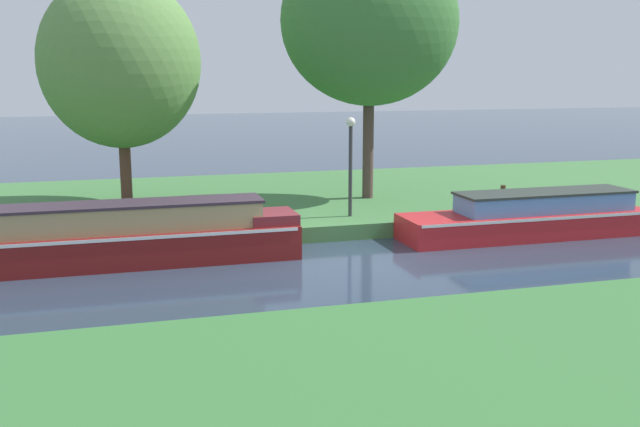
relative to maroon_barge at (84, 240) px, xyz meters
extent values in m
plane|color=#2A394C|center=(5.63, -1.20, -0.61)|extent=(120.00, 120.00, 0.00)
cube|color=#40763E|center=(5.63, 5.80, -0.41)|extent=(72.00, 10.00, 0.40)
cube|color=maroon|center=(-0.19, 0.00, -0.23)|extent=(9.70, 1.42, 0.76)
cube|color=silver|center=(-0.19, 0.00, 0.11)|extent=(9.51, 1.45, 0.07)
cube|color=tan|center=(0.17, 0.00, 0.43)|extent=(7.30, 1.08, 0.55)
cube|color=#342732|center=(0.17, 0.00, 0.73)|extent=(7.40, 1.13, 0.06)
cube|color=maroon|center=(4.13, 0.00, 0.27)|extent=(1.07, 1.19, 0.24)
cube|color=red|center=(10.77, 0.00, -0.29)|extent=(6.60, 1.58, 0.65)
cube|color=white|center=(10.77, 0.00, 0.00)|extent=(6.46, 1.61, 0.07)
cube|color=#5F91CB|center=(11.30, 0.00, 0.26)|extent=(4.59, 1.20, 0.45)
cube|color=#2D352F|center=(11.30, 0.00, 0.52)|extent=(4.69, 1.27, 0.06)
cylinder|color=brown|center=(1.03, 5.47, 1.15)|extent=(0.32, 0.32, 2.72)
ellipsoid|color=#5F8B46|center=(1.03, 5.42, 3.83)|extent=(4.48, 4.48, 4.81)
cylinder|color=#4F3834|center=(8.10, 4.53, 1.72)|extent=(0.33, 0.33, 3.87)
ellipsoid|color=#3E7637|center=(8.10, 4.41, 5.00)|extent=(5.35, 3.58, 4.88)
cylinder|color=#333338|center=(6.67, 1.91, 0.98)|extent=(0.10, 0.10, 2.37)
sphere|color=white|center=(6.67, 1.91, 2.28)|extent=(0.24, 0.24, 0.24)
cylinder|color=#49371E|center=(10.83, 1.28, 0.16)|extent=(0.14, 0.14, 0.75)
cylinder|color=#503D21|center=(3.50, 1.28, 0.16)|extent=(0.19, 0.19, 0.73)
camera|label=1|loc=(0.65, -16.14, 3.55)|focal=40.97mm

